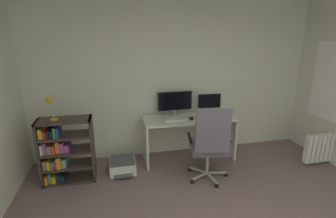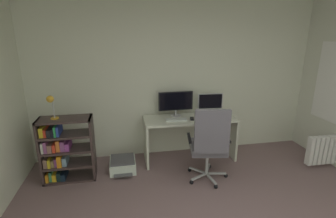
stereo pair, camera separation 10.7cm
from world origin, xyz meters
name	(u,v)px [view 2 (the right image)]	position (x,y,z in m)	size (l,w,h in m)	color
wall_back	(176,76)	(0.00, 2.77, 1.40)	(4.91, 0.10, 2.79)	silver
desk	(190,129)	(0.16, 2.38, 0.56)	(1.54, 0.58, 0.75)	silver
monitor_main	(176,102)	(-0.06, 2.53, 1.00)	(0.59, 0.18, 0.42)	#B2B5B7
monitor_secondary	(210,102)	(0.56, 2.53, 0.97)	(0.44, 0.18, 0.37)	#B2B5B7
keyboard	(176,120)	(-0.10, 2.29, 0.76)	(0.34, 0.13, 0.02)	silver
computer_mouse	(192,119)	(0.17, 2.27, 0.77)	(0.06, 0.10, 0.03)	black
office_chair	(209,143)	(0.23, 1.61, 0.63)	(0.65, 0.64, 1.17)	#B7BABC
bookshelf	(63,150)	(-1.84, 2.09, 0.47)	(0.74, 0.34, 0.96)	#3B2D2C
desk_lamp	(51,103)	(-1.92, 2.09, 1.20)	(0.13, 0.11, 0.34)	gold
printer	(123,165)	(-0.99, 2.18, 0.10)	(0.40, 0.51, 0.20)	silver
radiator	(330,149)	(2.36, 1.69, 0.30)	(0.82, 0.10, 0.48)	white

